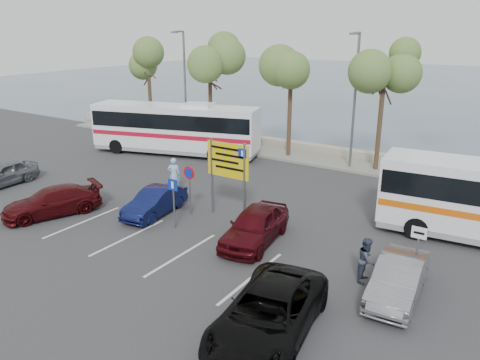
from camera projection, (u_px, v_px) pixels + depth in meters
The scene contains 24 objects.
ground at pixel (166, 235), 19.84m from camera, with size 120.00×120.00×0.00m, color #323235.
kerb_strip at pixel (308, 159), 30.95m from camera, with size 44.00×2.40×0.15m, color gray.
seawall at pixel (321, 149), 32.47m from camera, with size 48.00×0.80×0.60m, color #A19980.
sea at pixel (445, 88), 67.54m from camera, with size 140.00×140.00×0.00m, color #3B535F.
tree_far_left at pixel (148, 55), 36.28m from camera, with size 3.20×3.20×7.60m.
tree_left at pixel (210, 62), 33.26m from camera, with size 3.20×3.20×7.20m.
tree_mid at pixel (291, 56), 29.67m from camera, with size 3.20×3.20×8.00m.
tree_right at pixel (385, 68), 26.70m from camera, with size 3.20×3.20×7.40m.
street_lamp_left at pixel (184, 81), 34.35m from camera, with size 0.45×1.15×8.01m.
street_lamp_right at pixel (355, 95), 27.59m from camera, with size 0.45×1.15×8.01m.
direction_sign at pixel (228, 166), 21.10m from camera, with size 2.20×0.12×3.60m.
sign_no_stop at pixel (190, 183), 21.56m from camera, with size 0.60×0.08×2.35m.
sign_parking at pixel (173, 196), 20.12m from camera, with size 0.50×0.07×2.25m.
sign_taxi at pixel (417, 249), 15.49m from camera, with size 0.50×0.07×2.20m.
lane_markings at pixel (130, 237), 19.64m from camera, with size 12.02×4.20×0.01m, color silver, non-canonical shape.
coach_bus_left at pixel (175, 130), 32.05m from camera, with size 11.72×5.60×3.58m.
car_silver_a at pixel (2, 174), 25.88m from camera, with size 1.57×3.91×1.33m, color slate.
car_blue at pixel (155, 202), 21.88m from camera, with size 1.31×3.75×1.24m, color #0F1646.
car_maroon at pixel (52, 202), 21.84m from camera, with size 1.81×4.45×1.29m, color #4A0C0F.
car_red at pixel (255, 226), 18.98m from camera, with size 1.74×4.32×1.47m, color #480A11.
suv_black at pixel (268, 314), 13.19m from camera, with size 2.38×5.15×1.43m, color black.
car_silver_b at pixel (398, 279), 15.14m from camera, with size 1.39×3.98×1.31m, color gray.
pedestrian_near at pixel (174, 175), 24.78m from camera, with size 0.68×0.45×1.88m, color #9BBFE1.
pedestrian_far at pixel (367, 260), 16.07m from camera, with size 0.78×0.60×1.60m, color #333A4C.
Camera 1 is at (12.54, -13.44, 8.42)m, focal length 35.00 mm.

